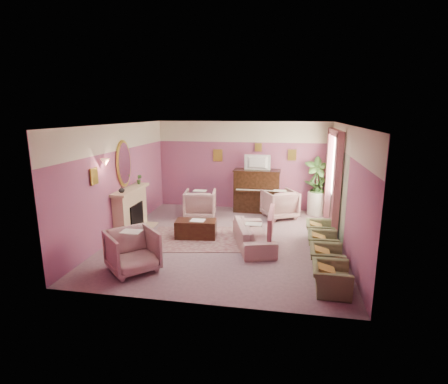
% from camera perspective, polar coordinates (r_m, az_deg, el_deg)
% --- Properties ---
extents(floor, '(5.50, 6.00, 0.01)m').
position_cam_1_polar(floor, '(8.72, 0.37, -7.77)').
color(floor, slate).
rests_on(floor, ground).
extents(ceiling, '(5.50, 6.00, 0.01)m').
position_cam_1_polar(ceiling, '(8.16, 0.40, 10.94)').
color(ceiling, silver).
rests_on(ceiling, wall_back).
extents(wall_back, '(5.50, 0.02, 2.80)m').
position_cam_1_polar(wall_back, '(11.25, 3.04, 4.32)').
color(wall_back, '#764571').
rests_on(wall_back, floor).
extents(wall_front, '(5.50, 0.02, 2.80)m').
position_cam_1_polar(wall_front, '(5.49, -5.05, -4.99)').
color(wall_front, '#764571').
rests_on(wall_front, floor).
extents(wall_left, '(0.02, 6.00, 2.80)m').
position_cam_1_polar(wall_left, '(9.20, -16.73, 1.84)').
color(wall_left, '#764571').
rests_on(wall_left, floor).
extents(wall_right, '(0.02, 6.00, 2.80)m').
position_cam_1_polar(wall_right, '(8.32, 19.39, 0.51)').
color(wall_right, '#764571').
rests_on(wall_right, floor).
extents(picture_rail_band, '(5.50, 0.01, 0.65)m').
position_cam_1_polar(picture_rail_band, '(11.13, 3.10, 9.80)').
color(picture_rail_band, beige).
rests_on(picture_rail_band, wall_back).
extents(stripe_panel, '(0.01, 3.00, 2.15)m').
position_cam_1_polar(stripe_panel, '(9.64, 18.01, 0.27)').
color(stripe_panel, '#94A083').
rests_on(stripe_panel, wall_right).
extents(fireplace_surround, '(0.30, 1.40, 1.10)m').
position_cam_1_polar(fireplace_surround, '(9.50, -15.00, -2.98)').
color(fireplace_surround, tan).
rests_on(fireplace_surround, floor).
extents(fireplace_inset, '(0.18, 0.72, 0.68)m').
position_cam_1_polar(fireplace_inset, '(9.50, -14.40, -3.89)').
color(fireplace_inset, black).
rests_on(fireplace_inset, floor).
extents(fire_ember, '(0.06, 0.54, 0.10)m').
position_cam_1_polar(fire_ember, '(9.54, -14.12, -4.94)').
color(fire_ember, '#FF6014').
rests_on(fire_ember, floor).
extents(mantel_shelf, '(0.40, 1.55, 0.07)m').
position_cam_1_polar(mantel_shelf, '(9.35, -15.04, 0.37)').
color(mantel_shelf, tan).
rests_on(mantel_shelf, fireplace_surround).
extents(hearth, '(0.55, 1.50, 0.02)m').
position_cam_1_polar(hearth, '(9.58, -13.72, -6.15)').
color(hearth, tan).
rests_on(hearth, floor).
extents(mirror_frame, '(0.04, 0.72, 1.20)m').
position_cam_1_polar(mirror_frame, '(9.29, -16.06, 4.49)').
color(mirror_frame, gold).
rests_on(mirror_frame, wall_left).
extents(mirror_glass, '(0.01, 0.60, 1.06)m').
position_cam_1_polar(mirror_glass, '(9.28, -15.93, 4.49)').
color(mirror_glass, white).
rests_on(mirror_glass, wall_left).
extents(sconce_shade, '(0.20, 0.20, 0.16)m').
position_cam_1_polar(sconce_shade, '(8.31, -18.83, 4.61)').
color(sconce_shade, tan).
rests_on(sconce_shade, wall_left).
extents(piano, '(1.40, 0.60, 1.30)m').
position_cam_1_polar(piano, '(11.03, 5.36, 0.14)').
color(piano, black).
rests_on(piano, floor).
extents(piano_keyshelf, '(1.30, 0.12, 0.06)m').
position_cam_1_polar(piano_keyshelf, '(10.67, 5.20, 0.09)').
color(piano_keyshelf, black).
rests_on(piano_keyshelf, piano).
extents(piano_keys, '(1.20, 0.08, 0.02)m').
position_cam_1_polar(piano_keys, '(10.66, 5.20, 0.30)').
color(piano_keys, silver).
rests_on(piano_keys, piano).
extents(piano_top, '(1.45, 0.65, 0.04)m').
position_cam_1_polar(piano_top, '(10.90, 5.43, 3.52)').
color(piano_top, black).
rests_on(piano_top, piano).
extents(television, '(0.80, 0.12, 0.48)m').
position_cam_1_polar(television, '(10.81, 5.44, 5.00)').
color(television, black).
rests_on(television, piano).
extents(print_back_left, '(0.30, 0.03, 0.38)m').
position_cam_1_polar(print_back_left, '(11.30, -1.01, 6.01)').
color(print_back_left, gold).
rests_on(print_back_left, wall_back).
extents(print_back_right, '(0.26, 0.03, 0.34)m').
position_cam_1_polar(print_back_right, '(11.07, 11.06, 5.95)').
color(print_back_right, gold).
rests_on(print_back_right, wall_back).
extents(print_back_mid, '(0.22, 0.03, 0.26)m').
position_cam_1_polar(print_back_mid, '(11.09, 5.64, 7.28)').
color(print_back_mid, gold).
rests_on(print_back_mid, wall_back).
extents(print_left_wall, '(0.03, 0.28, 0.36)m').
position_cam_1_polar(print_left_wall, '(8.10, -20.44, 2.42)').
color(print_left_wall, gold).
rests_on(print_left_wall, wall_left).
extents(window_blind, '(0.03, 1.40, 1.80)m').
position_cam_1_polar(window_blind, '(9.77, 17.87, 4.17)').
color(window_blind, beige).
rests_on(window_blind, wall_right).
extents(curtain_left, '(0.16, 0.34, 2.60)m').
position_cam_1_polar(curtain_left, '(8.93, 17.92, 0.78)').
color(curtain_left, '#A45963').
rests_on(curtain_left, floor).
extents(curtain_right, '(0.16, 0.34, 2.60)m').
position_cam_1_polar(curtain_right, '(10.72, 16.70, 2.82)').
color(curtain_right, '#A45963').
rests_on(curtain_right, floor).
extents(pelmet, '(0.16, 2.20, 0.16)m').
position_cam_1_polar(pelmet, '(9.68, 17.76, 9.23)').
color(pelmet, '#A45963').
rests_on(pelmet, wall_right).
extents(mantel_plant, '(0.16, 0.16, 0.28)m').
position_cam_1_polar(mantel_plant, '(9.80, -13.68, 2.03)').
color(mantel_plant, '#386429').
rests_on(mantel_plant, mantel_shelf).
extents(mantel_vase, '(0.16, 0.16, 0.16)m').
position_cam_1_polar(mantel_vase, '(8.89, -16.38, 0.36)').
color(mantel_vase, beige).
rests_on(mantel_vase, mantel_shelf).
extents(area_rug, '(2.78, 2.22, 0.01)m').
position_cam_1_polar(area_rug, '(8.80, -3.62, -7.57)').
color(area_rug, '#805858').
rests_on(area_rug, floor).
extents(coffee_table, '(1.05, 0.61, 0.45)m').
position_cam_1_polar(coffee_table, '(8.82, -4.60, -6.02)').
color(coffee_table, black).
rests_on(coffee_table, floor).
extents(table_paper, '(0.35, 0.28, 0.01)m').
position_cam_1_polar(table_paper, '(8.73, -4.31, -4.62)').
color(table_paper, white).
rests_on(table_paper, coffee_table).
extents(sofa, '(0.62, 1.86, 0.75)m').
position_cam_1_polar(sofa, '(8.26, 4.83, -6.25)').
color(sofa, tan).
rests_on(sofa, floor).
extents(sofa_throw, '(0.09, 1.41, 0.52)m').
position_cam_1_polar(sofa_throw, '(8.16, 7.67, -4.90)').
color(sofa_throw, '#A45963').
rests_on(sofa_throw, sofa).
extents(floral_armchair_left, '(0.89, 0.89, 0.92)m').
position_cam_1_polar(floral_armchair_left, '(10.38, -3.93, -1.71)').
color(floral_armchair_left, tan).
rests_on(floral_armchair_left, floor).
extents(floral_armchair_right, '(0.89, 0.89, 0.92)m').
position_cam_1_polar(floral_armchair_right, '(10.49, 9.06, -1.70)').
color(floral_armchair_right, tan).
rests_on(floral_armchair_right, floor).
extents(floral_armchair_front, '(0.89, 0.89, 0.92)m').
position_cam_1_polar(floral_armchair_front, '(7.18, -14.74, -8.96)').
color(floral_armchair_front, tan).
rests_on(floral_armchair_front, floor).
extents(olive_chair_a, '(0.53, 0.76, 0.65)m').
position_cam_1_polar(olive_chair_a, '(6.52, 17.12, -12.72)').
color(olive_chair_a, '#626B41').
rests_on(olive_chair_a, floor).
extents(olive_chair_b, '(0.53, 0.76, 0.65)m').
position_cam_1_polar(olive_chair_b, '(7.26, 16.39, -9.94)').
color(olive_chair_b, '#626B41').
rests_on(olive_chair_b, floor).
extents(olive_chair_c, '(0.53, 0.76, 0.65)m').
position_cam_1_polar(olive_chair_c, '(8.02, 15.81, -7.68)').
color(olive_chair_c, '#626B41').
rests_on(olive_chair_c, floor).
extents(olive_chair_d, '(0.53, 0.76, 0.65)m').
position_cam_1_polar(olive_chair_d, '(8.79, 15.34, -5.82)').
color(olive_chair_d, '#626B41').
rests_on(olive_chair_d, floor).
extents(side_table, '(0.52, 0.52, 0.70)m').
position_cam_1_polar(side_table, '(11.06, 14.77, -1.80)').
color(side_table, silver).
rests_on(side_table, floor).
extents(side_plant_big, '(0.30, 0.30, 0.34)m').
position_cam_1_polar(side_plant_big, '(10.94, 14.93, 0.83)').
color(side_plant_big, '#386429').
rests_on(side_plant_big, side_table).
extents(side_plant_small, '(0.16, 0.16, 0.28)m').
position_cam_1_polar(side_plant_small, '(10.86, 15.59, 0.54)').
color(side_plant_small, '#386429').
rests_on(side_plant_small, side_table).
extents(palm_pot, '(0.34, 0.34, 0.34)m').
position_cam_1_polar(palm_pot, '(11.12, 14.64, -2.68)').
color(palm_pot, brown).
rests_on(palm_pot, floor).
extents(palm_plant, '(0.76, 0.76, 1.44)m').
position_cam_1_polar(palm_plant, '(10.92, 14.90, 1.83)').
color(palm_plant, '#386429').
rests_on(palm_plant, palm_pot).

